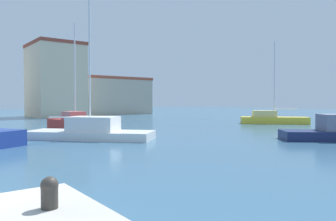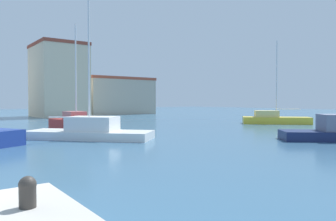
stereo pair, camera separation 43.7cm
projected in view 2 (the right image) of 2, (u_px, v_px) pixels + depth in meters
The scene contains 7 objects.
water at pixel (119, 127), 31.13m from camera, with size 160.00×160.00×0.00m, color #38607F.
mooring_bollard at pixel (28, 191), 5.03m from camera, with size 0.27×0.27×0.49m.
sailboat_yellow_near_pier at pixel (274, 119), 36.02m from camera, with size 6.62×6.74×9.12m.
sailboat_white_distant_east at pixel (91, 130), 21.76m from camera, with size 7.64×7.99×10.67m.
sailboat_red_mid_harbor at pixel (76, 124), 27.93m from camera, with size 2.77×6.79×9.09m.
yacht_club at pixel (59, 80), 52.06m from camera, with size 7.21×9.44×11.57m.
warehouse_block at pixel (120, 96), 61.38m from camera, with size 13.22×5.14×6.95m.
Camera 2 is at (0.25, -7.74, 2.56)m, focal length 34.88 mm.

